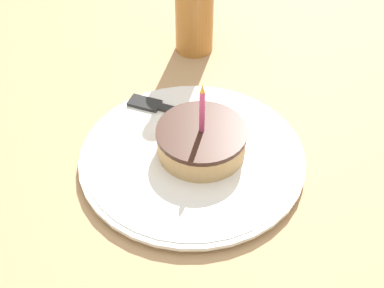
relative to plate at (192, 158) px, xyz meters
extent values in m
cube|color=tan|center=(0.02, 0.01, -0.03)|extent=(2.40, 2.40, 0.04)
cylinder|color=white|center=(0.00, 0.00, 0.00)|extent=(0.28, 0.28, 0.01)
cylinder|color=white|center=(0.00, 0.00, 0.00)|extent=(0.29, 0.29, 0.01)
cylinder|color=tan|center=(0.00, 0.01, 0.02)|extent=(0.11, 0.11, 0.03)
cylinder|color=#381E14|center=(0.00, 0.01, 0.04)|extent=(0.11, 0.11, 0.01)
cylinder|color=#E04C8C|center=(0.00, 0.01, 0.07)|extent=(0.01, 0.01, 0.06)
cone|color=yellow|center=(0.00, 0.01, 0.11)|extent=(0.01, 0.01, 0.01)
cube|color=#262626|center=(-0.05, 0.05, 0.01)|extent=(0.10, 0.09, 0.00)
cube|color=#262626|center=(-0.12, -0.01, 0.01)|extent=(0.05, 0.05, 0.00)
cylinder|color=#B27233|center=(-0.23, 0.13, 0.08)|extent=(0.06, 0.06, 0.17)
camera|label=1|loc=(0.42, -0.23, 0.49)|focal=50.00mm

